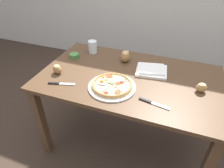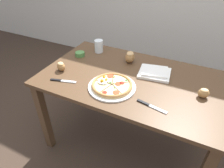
{
  "view_description": "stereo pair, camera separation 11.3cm",
  "coord_description": "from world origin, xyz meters",
  "px_view_note": "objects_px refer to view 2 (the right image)",
  "views": [
    {
      "loc": [
        0.31,
        -1.24,
        1.58
      ],
      "look_at": [
        -0.08,
        -0.18,
        0.77
      ],
      "focal_mm": 32.0,
      "sensor_mm": 36.0,
      "label": 1
    },
    {
      "loc": [
        0.42,
        -1.19,
        1.58
      ],
      "look_at": [
        -0.08,
        -0.18,
        0.77
      ],
      "focal_mm": 32.0,
      "sensor_mm": 36.0,
      "label": 2
    }
  ],
  "objects_px": {
    "dining_table": "(131,88)",
    "pizza": "(112,85)",
    "bread_piece_near": "(204,93)",
    "bread_piece_mid": "(61,66)",
    "knife_main": "(63,81)",
    "knife_spare": "(151,106)",
    "bread_piece_far": "(130,57)",
    "napkin_folded": "(155,72)",
    "ramekin_bowl": "(80,54)",
    "water_glass": "(99,47)"
  },
  "relations": [
    {
      "from": "bread_piece_near",
      "to": "knife_main",
      "type": "bearing_deg",
      "value": -164.71
    },
    {
      "from": "ramekin_bowl",
      "to": "bread_piece_far",
      "type": "height_order",
      "value": "bread_piece_far"
    },
    {
      "from": "dining_table",
      "to": "water_glass",
      "type": "distance_m",
      "value": 0.53
    },
    {
      "from": "pizza",
      "to": "bread_piece_near",
      "type": "distance_m",
      "value": 0.61
    },
    {
      "from": "bread_piece_near",
      "to": "water_glass",
      "type": "distance_m",
      "value": 0.98
    },
    {
      "from": "knife_spare",
      "to": "water_glass",
      "type": "relative_size",
      "value": 1.82
    },
    {
      "from": "bread_piece_near",
      "to": "knife_main",
      "type": "distance_m",
      "value": 0.98
    },
    {
      "from": "ramekin_bowl",
      "to": "bread_piece_mid",
      "type": "distance_m",
      "value": 0.27
    },
    {
      "from": "dining_table",
      "to": "bread_piece_far",
      "type": "height_order",
      "value": "bread_piece_far"
    },
    {
      "from": "bread_piece_far",
      "to": "napkin_folded",
      "type": "bearing_deg",
      "value": -21.28
    },
    {
      "from": "bread_piece_mid",
      "to": "knife_main",
      "type": "distance_m",
      "value": 0.16
    },
    {
      "from": "bread_piece_near",
      "to": "knife_main",
      "type": "relative_size",
      "value": 0.42
    },
    {
      "from": "bread_piece_far",
      "to": "knife_main",
      "type": "height_order",
      "value": "bread_piece_far"
    },
    {
      "from": "pizza",
      "to": "water_glass",
      "type": "relative_size",
      "value": 2.99
    },
    {
      "from": "bread_piece_far",
      "to": "bread_piece_near",
      "type": "bearing_deg",
      "value": -20.36
    },
    {
      "from": "napkin_folded",
      "to": "bread_piece_near",
      "type": "height_order",
      "value": "bread_piece_near"
    },
    {
      "from": "bread_piece_far",
      "to": "knife_main",
      "type": "xyz_separation_m",
      "value": [
        -0.33,
        -0.48,
        -0.04
      ]
    },
    {
      "from": "pizza",
      "to": "bread_piece_near",
      "type": "height_order",
      "value": "bread_piece_near"
    },
    {
      "from": "knife_spare",
      "to": "bread_piece_mid",
      "type": "bearing_deg",
      "value": -177.1
    },
    {
      "from": "ramekin_bowl",
      "to": "bread_piece_near",
      "type": "distance_m",
      "value": 1.06
    },
    {
      "from": "dining_table",
      "to": "pizza",
      "type": "xyz_separation_m",
      "value": [
        -0.08,
        -0.18,
        0.12
      ]
    },
    {
      "from": "pizza",
      "to": "knife_spare",
      "type": "distance_m",
      "value": 0.32
    },
    {
      "from": "pizza",
      "to": "napkin_folded",
      "type": "distance_m",
      "value": 0.37
    },
    {
      "from": "ramekin_bowl",
      "to": "knife_main",
      "type": "relative_size",
      "value": 0.44
    },
    {
      "from": "knife_spare",
      "to": "water_glass",
      "type": "distance_m",
      "value": 0.84
    },
    {
      "from": "napkin_folded",
      "to": "bread_piece_mid",
      "type": "bearing_deg",
      "value": -158.55
    },
    {
      "from": "ramekin_bowl",
      "to": "water_glass",
      "type": "distance_m",
      "value": 0.19
    },
    {
      "from": "ramekin_bowl",
      "to": "water_glass",
      "type": "relative_size",
      "value": 0.77
    },
    {
      "from": "pizza",
      "to": "knife_main",
      "type": "xyz_separation_m",
      "value": [
        -0.36,
        -0.09,
        -0.01
      ]
    },
    {
      "from": "ramekin_bowl",
      "to": "pizza",
      "type": "bearing_deg",
      "value": -32.8
    },
    {
      "from": "ramekin_bowl",
      "to": "dining_table",
      "type": "bearing_deg",
      "value": -12.36
    },
    {
      "from": "bread_piece_near",
      "to": "water_glass",
      "type": "height_order",
      "value": "water_glass"
    },
    {
      "from": "knife_main",
      "to": "knife_spare",
      "type": "height_order",
      "value": "same"
    },
    {
      "from": "bread_piece_near",
      "to": "water_glass",
      "type": "bearing_deg",
      "value": 163.46
    },
    {
      "from": "bread_piece_far",
      "to": "water_glass",
      "type": "xyz_separation_m",
      "value": [
        -0.33,
        0.05,
        0.0
      ]
    },
    {
      "from": "bread_piece_far",
      "to": "knife_spare",
      "type": "relative_size",
      "value": 0.57
    },
    {
      "from": "knife_spare",
      "to": "water_glass",
      "type": "height_order",
      "value": "water_glass"
    },
    {
      "from": "ramekin_bowl",
      "to": "bread_piece_mid",
      "type": "relative_size",
      "value": 0.92
    },
    {
      "from": "bread_piece_near",
      "to": "bread_piece_mid",
      "type": "height_order",
      "value": "bread_piece_mid"
    },
    {
      "from": "bread_piece_mid",
      "to": "bread_piece_far",
      "type": "bearing_deg",
      "value": 39.69
    },
    {
      "from": "pizza",
      "to": "dining_table",
      "type": "bearing_deg",
      "value": 66.37
    },
    {
      "from": "ramekin_bowl",
      "to": "water_glass",
      "type": "xyz_separation_m",
      "value": [
        0.11,
        0.15,
        0.03
      ]
    },
    {
      "from": "pizza",
      "to": "bread_piece_near",
      "type": "xyz_separation_m",
      "value": [
        0.59,
        0.17,
        0.02
      ]
    },
    {
      "from": "bread_piece_near",
      "to": "dining_table",
      "type": "bearing_deg",
      "value": 178.65
    },
    {
      "from": "dining_table",
      "to": "ramekin_bowl",
      "type": "bearing_deg",
      "value": 167.64
    },
    {
      "from": "dining_table",
      "to": "pizza",
      "type": "relative_size",
      "value": 4.05
    },
    {
      "from": "dining_table",
      "to": "knife_spare",
      "type": "bearing_deg",
      "value": -47.53
    },
    {
      "from": "bread_piece_near",
      "to": "bread_piece_far",
      "type": "relative_size",
      "value": 0.71
    },
    {
      "from": "water_glass",
      "to": "napkin_folded",
      "type": "bearing_deg",
      "value": -14.46
    },
    {
      "from": "dining_table",
      "to": "water_glass",
      "type": "xyz_separation_m",
      "value": [
        -0.43,
        0.27,
        0.15
      ]
    }
  ]
}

